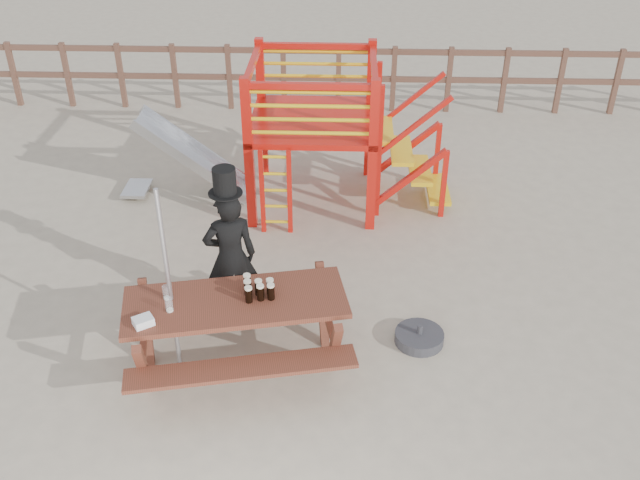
# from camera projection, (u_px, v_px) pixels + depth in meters

# --- Properties ---
(ground) EXTENTS (60.00, 60.00, 0.00)m
(ground) POSITION_uv_depth(u_px,v_px,m) (279.00, 366.00, 7.39)
(ground) COLOR #B8A98F
(ground) RESTS_ON ground
(back_fence) EXTENTS (15.09, 0.09, 1.20)m
(back_fence) POSITION_uv_depth(u_px,v_px,m) (311.00, 71.00, 12.90)
(back_fence) COLOR brown
(back_fence) RESTS_ON ground
(playground_fort) EXTENTS (4.71, 1.84, 2.10)m
(playground_fort) POSITION_uv_depth(u_px,v_px,m) (308.00, 130.00, 9.83)
(playground_fort) COLOR red
(playground_fort) RESTS_ON ground
(picnic_table) EXTENTS (2.43, 1.91, 0.84)m
(picnic_table) POSITION_uv_depth(u_px,v_px,m) (237.00, 325.00, 7.12)
(picnic_table) COLOR brown
(picnic_table) RESTS_ON ground
(man_with_hat) EXTENTS (0.66, 0.52, 1.85)m
(man_with_hat) POSITION_uv_depth(u_px,v_px,m) (230.00, 254.00, 7.67)
(man_with_hat) COLOR black
(man_with_hat) RESTS_ON ground
(metal_pole) EXTENTS (0.05, 0.05, 2.07)m
(metal_pole) POSITION_uv_depth(u_px,v_px,m) (169.00, 283.00, 6.87)
(metal_pole) COLOR #B2B2B7
(metal_pole) RESTS_ON ground
(parasol_base) EXTENTS (0.53, 0.53, 0.22)m
(parasol_base) POSITION_uv_depth(u_px,v_px,m) (419.00, 337.00, 7.68)
(parasol_base) COLOR #323237
(parasol_base) RESTS_ON ground
(paper_bag) EXTENTS (0.23, 0.22, 0.08)m
(paper_bag) POSITION_uv_depth(u_px,v_px,m) (143.00, 321.00, 6.62)
(paper_bag) COLOR white
(paper_bag) RESTS_ON picnic_table
(stout_pints) EXTENTS (0.33, 0.28, 0.17)m
(stout_pints) POSITION_uv_depth(u_px,v_px,m) (258.00, 289.00, 6.97)
(stout_pints) COLOR black
(stout_pints) RESTS_ON picnic_table
(empty_glasses) EXTENTS (0.14, 0.26, 0.15)m
(empty_glasses) POSITION_uv_depth(u_px,v_px,m) (168.00, 299.00, 6.86)
(empty_glasses) COLOR silver
(empty_glasses) RESTS_ON picnic_table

